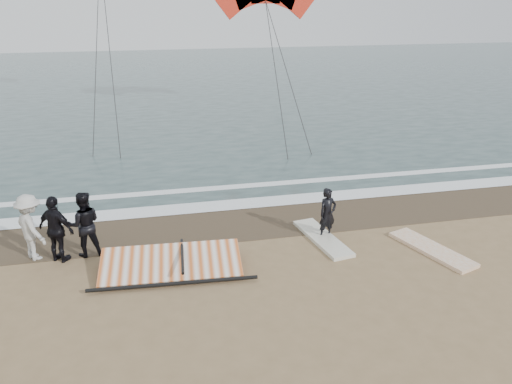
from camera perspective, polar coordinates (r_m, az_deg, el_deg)
ground at (r=12.45m, az=4.84°, el=-11.74°), size 120.00×120.00×0.00m
sea at (r=43.56m, az=-8.23°, el=12.38°), size 120.00×54.00×0.02m
wet_sand at (r=16.26m, az=0.21°, el=-3.21°), size 120.00×2.80×0.01m
foam_near at (r=17.50m, az=-0.80°, el=-1.27°), size 120.00×0.90×0.01m
foam_far at (r=19.05m, az=-1.83°, el=0.67°), size 120.00×0.45×0.01m
man_main at (r=14.94m, az=8.17°, el=-2.47°), size 0.66×0.52×1.58m
board_white at (r=15.22m, az=19.44°, el=-6.18°), size 1.53×2.76×0.11m
board_cream at (r=15.11m, az=7.59°, el=-5.24°), size 1.11×2.68×0.11m
trio_cluster at (r=14.68m, az=-22.00°, el=-3.72°), size 2.53×1.50×1.90m
sail_rig at (r=13.58m, az=-9.96°, el=-8.00°), size 4.25×1.94×0.49m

